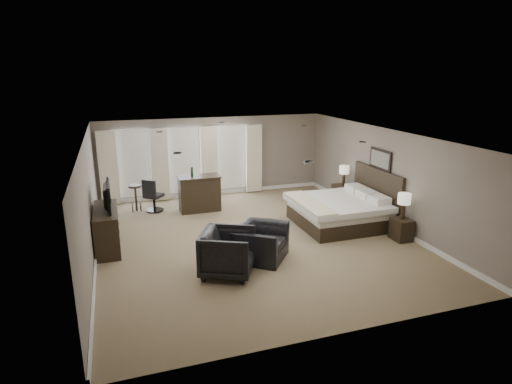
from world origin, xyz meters
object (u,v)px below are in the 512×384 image
object	(u,v)px
lamp_near	(404,206)
bar_stool_left	(136,198)
nightstand_near	(401,229)
lamp_far	(344,176)
bar_stool_right	(191,193)
dresser	(107,229)
bar_counter	(199,193)
bed	(341,199)
armchair_far	(228,250)
desk_chair	(154,195)
nightstand_far	(343,196)
tv	(105,206)
armchair_near	(261,237)

from	to	relation	value
lamp_near	bar_stool_left	bearing A→B (deg)	143.86
bar_stool_left	nightstand_near	bearing A→B (deg)	-36.14
lamp_far	bar_stool_right	world-z (taller)	lamp_far
dresser	bar_counter	world-z (taller)	bar_counter
lamp_far	bar_counter	distance (m)	4.42
bed	lamp_near	world-z (taller)	bed
lamp_near	bar_counter	distance (m)	5.79
nightstand_near	bed	bearing A→B (deg)	121.54
armchair_far	desk_chair	distance (m)	4.79
nightstand_far	lamp_near	distance (m)	2.95
tv	bar_counter	xyz separation A→B (m)	(2.62, 2.10, -0.50)
armchair_near	bar_stool_right	size ratio (longest dim) A/B	1.58
lamp_far	bed	bearing A→B (deg)	-121.54
armchair_far	desk_chair	world-z (taller)	armchair_far
lamp_far	bar_counter	size ratio (longest dim) A/B	0.50
nightstand_near	tv	xyz separation A→B (m)	(-6.92, 1.77, 0.77)
bed	lamp_near	size ratio (longest dim) A/B	3.56
tv	dresser	bearing A→B (deg)	0.00
lamp_far	bar_stool_left	size ratio (longest dim) A/B	0.77
dresser	armchair_near	bearing A→B (deg)	-27.27
tv	nightstand_near	bearing A→B (deg)	-104.35
lamp_near	lamp_far	distance (m)	2.90
nightstand_far	armchair_far	world-z (taller)	armchair_far
lamp_far	bar_stool_left	world-z (taller)	lamp_far
lamp_far	armchair_far	world-z (taller)	lamp_far
bar_stool_right	desk_chair	size ratio (longest dim) A/B	0.73
armchair_near	armchair_far	distance (m)	1.04
nightstand_near	bar_stool_left	xyz separation A→B (m)	(-6.11, 4.46, 0.13)
lamp_near	tv	distance (m)	7.15
bar_stool_left	tv	bearing A→B (deg)	-106.87
bed	dresser	xyz separation A→B (m)	(-6.03, 0.32, -0.26)
nightstand_near	bar_stool_right	distance (m)	6.35
bar_stool_right	nightstand_near	bearing A→B (deg)	-45.81
nightstand_far	dresser	size ratio (longest dim) A/B	0.40
lamp_near	armchair_near	xyz separation A→B (m)	(-3.66, 0.09, -0.36)
nightstand_near	armchair_far	distance (m)	4.59
lamp_far	desk_chair	distance (m)	5.78
bar_counter	lamp_near	bearing A→B (deg)	-42.01
bar_stool_left	bed	bearing A→B (deg)	-29.98
bar_stool_right	armchair_far	bearing A→B (deg)	-91.62
nightstand_far	dresser	xyz separation A→B (m)	(-6.92, -1.13, 0.15)
bar_stool_right	tv	bearing A→B (deg)	-131.90
nightstand_near	bar_stool_left	distance (m)	7.56
dresser	desk_chair	xyz separation A→B (m)	(1.32, 2.48, 0.02)
nightstand_near	armchair_far	xyz separation A→B (m)	(-4.57, -0.42, 0.25)
bed	lamp_far	distance (m)	1.72
armchair_far	bar_stool_left	size ratio (longest dim) A/B	1.32
lamp_near	desk_chair	xyz separation A→B (m)	(-5.60, 4.25, -0.36)
nightstand_near	armchair_near	xyz separation A→B (m)	(-3.66, 0.09, 0.24)
bed	bar_stool_left	world-z (taller)	bed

